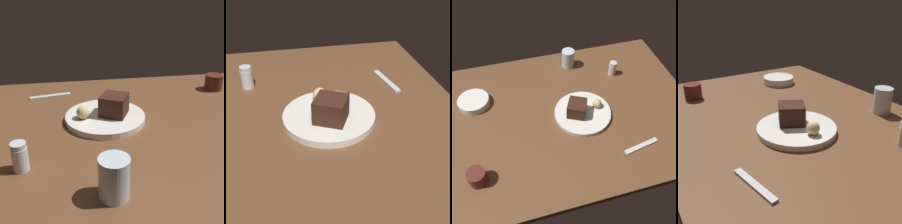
# 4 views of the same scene
# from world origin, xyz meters

# --- Properties ---
(dining_table) EXTENTS (1.20, 0.84, 0.03)m
(dining_table) POSITION_xyz_m (0.00, 0.00, 0.01)
(dining_table) COLOR brown
(dining_table) RESTS_ON ground
(dessert_plate) EXTENTS (0.25, 0.25, 0.02)m
(dessert_plate) POSITION_xyz_m (0.08, -0.03, 0.04)
(dessert_plate) COLOR white
(dessert_plate) RESTS_ON dining_table
(chocolate_cake_slice) EXTENTS (0.10, 0.10, 0.06)m
(chocolate_cake_slice) POSITION_xyz_m (0.06, -0.04, 0.08)
(chocolate_cake_slice) COLOR #381E14
(chocolate_cake_slice) RESTS_ON dessert_plate
(bread_roll) EXTENTS (0.04, 0.04, 0.04)m
(bread_roll) POSITION_xyz_m (0.15, -0.02, 0.07)
(bread_roll) COLOR #DBC184
(bread_roll) RESTS_ON dessert_plate
(salt_shaker) EXTENTS (0.04, 0.04, 0.07)m
(salt_shaker) POSITION_xyz_m (0.31, 0.18, 0.07)
(salt_shaker) COLOR silver
(salt_shaker) RESTS_ON dining_table
(water_glass) EXTENTS (0.06, 0.06, 0.09)m
(water_glass) POSITION_xyz_m (0.12, 0.31, 0.08)
(water_glass) COLOR silver
(water_glass) RESTS_ON dining_table
(coffee_cup) EXTENTS (0.07, 0.07, 0.06)m
(coffee_cup) POSITION_xyz_m (-0.38, -0.23, 0.06)
(coffee_cup) COLOR #562319
(coffee_cup) RESTS_ON dining_table
(dessert_spoon) EXTENTS (0.15, 0.04, 0.01)m
(dessert_spoon) POSITION_xyz_m (0.26, -0.26, 0.03)
(dessert_spoon) COLOR silver
(dessert_spoon) RESTS_ON dining_table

